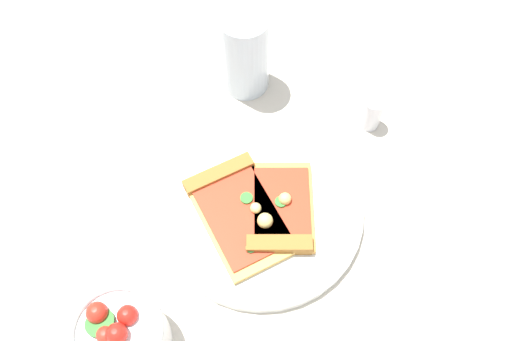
# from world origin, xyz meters

# --- Properties ---
(ground_plane) EXTENTS (2.40, 2.40, 0.00)m
(ground_plane) POSITION_xyz_m (0.00, 0.00, 0.00)
(ground_plane) COLOR beige
(ground_plane) RESTS_ON ground
(plate) EXTENTS (0.27, 0.27, 0.01)m
(plate) POSITION_xyz_m (0.01, -0.04, 0.01)
(plate) COLOR silver
(plate) RESTS_ON ground_plane
(pizza_slice_near) EXTENTS (0.10, 0.14, 0.02)m
(pizza_slice_near) POSITION_xyz_m (-0.01, -0.03, 0.02)
(pizza_slice_near) COLOR gold
(pizza_slice_near) RESTS_ON plate
(pizza_slice_far) EXTENTS (0.14, 0.17, 0.03)m
(pizza_slice_far) POSITION_xyz_m (0.04, -0.04, 0.02)
(pizza_slice_far) COLOR #E5B256
(pizza_slice_far) RESTS_ON plate
(salad_bowl) EXTENTS (0.10, 0.10, 0.09)m
(salad_bowl) POSITION_xyz_m (0.19, 0.10, 0.04)
(salad_bowl) COLOR white
(salad_bowl) RESTS_ON ground_plane
(soda_glass) EXTENTS (0.07, 0.07, 0.13)m
(soda_glass) POSITION_xyz_m (0.00, -0.26, 0.06)
(soda_glass) COLOR silver
(soda_glass) RESTS_ON ground_plane
(pepper_shaker) EXTENTS (0.03, 0.03, 0.07)m
(pepper_shaker) POSITION_xyz_m (-0.16, -0.16, 0.03)
(pepper_shaker) COLOR silver
(pepper_shaker) RESTS_ON ground_plane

